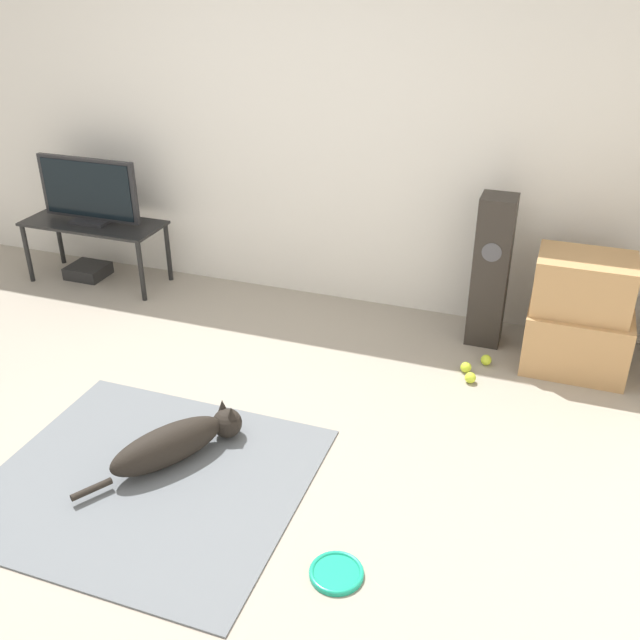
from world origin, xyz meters
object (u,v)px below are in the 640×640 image
frisbee (336,573)px  tv_stand (94,230)px  game_console (88,271)px  cardboard_box_lower (576,340)px  tennis_ball_by_boxes (486,360)px  floor_speaker (491,271)px  dog (177,442)px  cardboard_box_upper (584,284)px  tennis_ball_near_speaker (470,378)px  tv (89,191)px  tennis_ball_loose_on_carpet (466,367)px

frisbee → tv_stand: bearing=140.7°
tv_stand → game_console: (-0.14, 0.03, -0.37)m
cardboard_box_lower → game_console: (-3.61, 0.14, -0.14)m
cardboard_box_lower → tennis_ball_by_boxes: 0.54m
frisbee → floor_speaker: 2.26m
dog → cardboard_box_lower: 2.43m
cardboard_box_upper → tennis_ball_near_speaker: size_ratio=8.29×
dog → tennis_ball_by_boxes: (1.33, 1.45, -0.08)m
dog → tv: (-1.64, 1.71, 0.60)m
dog → tennis_ball_by_boxes: 1.97m
tennis_ball_near_speaker → tennis_ball_loose_on_carpet: bearing=112.1°
cardboard_box_lower → tennis_ball_near_speaker: cardboard_box_lower is taller
tennis_ball_loose_on_carpet → game_console: bearing=172.0°
dog → cardboard_box_lower: (1.83, 1.60, 0.08)m
frisbee → tennis_ball_by_boxes: (0.34, 1.88, 0.02)m
game_console → frisbee: bearing=-38.2°
cardboard_box_upper → tennis_ball_by_boxes: cardboard_box_upper is taller
tennis_ball_near_speaker → dog: bearing=-136.4°
tv_stand → tennis_ball_near_speaker: tv_stand is taller
cardboard_box_upper → tennis_ball_by_boxes: bearing=-160.8°
cardboard_box_upper → game_console: size_ratio=1.92×
tv_stand → game_console: tv_stand is taller
tv_stand → cardboard_box_lower: bearing=-1.9°
frisbee → tennis_ball_loose_on_carpet: bearing=82.2°
tennis_ball_by_boxes → tennis_ball_near_speaker: bearing=-104.1°
tv_stand → tennis_ball_near_speaker: bearing=-9.8°
frisbee → game_console: size_ratio=0.80×
floor_speaker → tv: (-2.90, -0.04, 0.22)m
tv_stand → tv: 0.29m
tv → tennis_ball_near_speaker: bearing=-9.8°
tennis_ball_near_speaker → floor_speaker: bearing=90.4°
tv_stand → tv: (-0.00, 0.00, 0.29)m
cardboard_box_lower → tennis_ball_loose_on_carpet: bearing=-155.3°
cardboard_box_lower → cardboard_box_upper: 0.36m
dog → tv_stand: (-1.64, 1.71, 0.30)m
tennis_ball_near_speaker → cardboard_box_lower: bearing=34.7°
game_console → cardboard_box_upper: bearing=-2.0°
cardboard_box_upper → tennis_ball_by_boxes: (-0.48, -0.17, -0.52)m
cardboard_box_lower → cardboard_box_upper: cardboard_box_upper is taller
frisbee → tv_stand: 3.41m
tennis_ball_by_boxes → tennis_ball_near_speaker: same height
dog → frisbee: dog is taller
tennis_ball_near_speaker → tennis_ball_loose_on_carpet: 0.12m
cardboard_box_upper → tv_stand: 3.45m
floor_speaker → cardboard_box_upper: bearing=-14.7°
floor_speaker → tennis_ball_by_boxes: bearing=-78.5°
tv_stand → tennis_ball_loose_on_carpet: bearing=-7.8°
tennis_ball_by_boxes → game_console: size_ratio=0.23×
tv → tennis_ball_loose_on_carpet: (2.86, -0.40, -0.67)m
tennis_ball_near_speaker → cardboard_box_upper: bearing=36.8°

